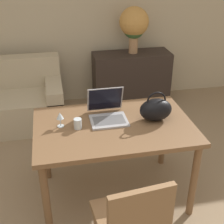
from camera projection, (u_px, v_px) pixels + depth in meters
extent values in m
cube|color=beige|center=(74.00, 7.00, 4.16)|extent=(10.00, 0.06, 2.70)
cube|color=brown|center=(114.00, 126.00, 2.61)|extent=(1.32, 0.86, 0.04)
cylinder|color=brown|center=(46.00, 202.00, 2.37)|extent=(0.06, 0.06, 0.72)
cylinder|color=brown|center=(194.00, 181.00, 2.58)|extent=(0.06, 0.06, 0.72)
cylinder|color=brown|center=(45.00, 147.00, 3.01)|extent=(0.06, 0.06, 0.72)
cylinder|color=brown|center=(163.00, 134.00, 3.22)|extent=(0.06, 0.06, 0.72)
cube|color=olive|center=(128.00, 219.00, 2.14)|extent=(0.48, 0.48, 0.05)
cube|color=olive|center=(141.00, 216.00, 1.86)|extent=(0.42, 0.08, 0.41)
cylinder|color=olive|center=(142.00, 217.00, 2.45)|extent=(0.04, 0.04, 0.41)
cube|color=#C1B293|center=(1.00, 111.00, 3.98)|extent=(1.59, 0.80, 0.42)
cube|color=#C1B293|center=(55.00, 101.00, 4.07)|extent=(0.20, 0.80, 0.56)
cube|color=#332823|center=(131.00, 79.00, 4.47)|extent=(1.07, 0.40, 0.77)
cube|color=#ADADB2|center=(109.00, 121.00, 2.64)|extent=(0.31, 0.25, 0.02)
cube|color=slate|center=(109.00, 120.00, 2.63)|extent=(0.27, 0.16, 0.00)
cube|color=#ADADB2|center=(105.00, 99.00, 2.73)|extent=(0.31, 0.08, 0.24)
cube|color=black|center=(105.00, 99.00, 2.72)|extent=(0.29, 0.07, 0.21)
cylinder|color=silver|center=(78.00, 124.00, 2.53)|extent=(0.06, 0.06, 0.09)
cylinder|color=silver|center=(61.00, 126.00, 2.57)|extent=(0.06, 0.06, 0.01)
cylinder|color=silver|center=(60.00, 122.00, 2.56)|extent=(0.01, 0.01, 0.07)
cone|color=silver|center=(60.00, 116.00, 2.53)|extent=(0.06, 0.06, 0.06)
ellipsoid|color=black|center=(156.00, 110.00, 2.63)|extent=(0.28, 0.18, 0.19)
torus|color=black|center=(156.00, 101.00, 2.59)|extent=(0.17, 0.01, 0.17)
cylinder|color=tan|center=(133.00, 43.00, 4.23)|extent=(0.12, 0.12, 0.28)
sphere|color=#3D6B38|center=(134.00, 28.00, 4.13)|extent=(0.29, 0.29, 0.29)
sphere|color=#D6994C|center=(134.00, 22.00, 4.10)|extent=(0.39, 0.39, 0.39)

